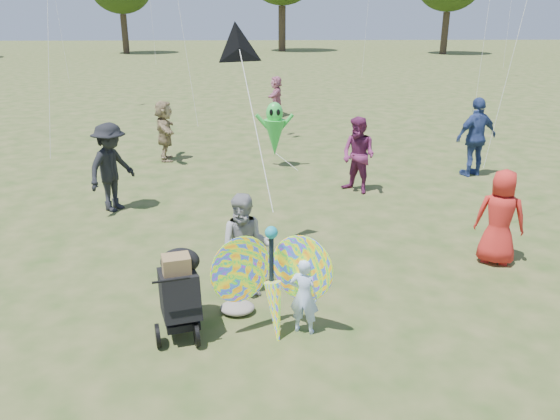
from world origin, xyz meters
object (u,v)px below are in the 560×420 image
Objects in this scene: crowd_b at (111,167)px; jogging_stroller at (179,287)px; crowd_c at (476,137)px; alien_kite at (275,131)px; crowd_d at (165,131)px; crowd_e at (358,155)px; butterfly_kite at (273,283)px; adult_man at (246,246)px; crowd_a at (500,217)px; child_girl at (304,296)px; crowd_j at (276,96)px.

jogging_stroller is (2.01, -4.69, -0.31)m from crowd_b.
crowd_c reaches higher than jogging_stroller.
alien_kite reaches higher than jogging_stroller.
crowd_d is 0.96× the size of crowd_e.
crowd_b reaches higher than jogging_stroller.
crowd_d is 9.38m from butterfly_kite.
adult_man is at bearing -70.62° from crowd_e.
butterfly_kite is (2.78, -8.95, -0.11)m from crowd_d.
alien_kite reaches higher than crowd_a.
crowd_e is (1.69, 5.84, 0.35)m from child_girl.
crowd_a is (4.11, 0.98, 0.02)m from adult_man.
crowd_d is (0.43, 4.12, -0.09)m from crowd_b.
alien_kite is (-0.28, -7.69, 0.18)m from crowd_j.
crowd_e reaches higher than crowd_a.
crowd_j is (3.31, 6.86, -0.05)m from crowd_d.
butterfly_kite is (-2.09, -5.86, -0.14)m from crowd_e.
crowd_d reaches higher than jogging_stroller.
adult_man is 14.80m from crowd_j.
crowd_b is at bearing 1.41° from crowd_a.
adult_man is at bearing 36.91° from crowd_a.
crowd_e is (2.45, 4.82, 0.09)m from adult_man.
crowd_e is at bearing 19.15° from crowd_j.
alien_kite reaches higher than adult_man.
jogging_stroller is at bearing -127.76° from crowd_b.
crowd_a is 14.17m from crowd_j.
crowd_c reaches higher than crowd_d.
crowd_e is (5.30, 1.02, -0.05)m from crowd_b.
crowd_b is 1.06× the size of crowd_e.
crowd_b is 0.93× the size of crowd_c.
adult_man is 1.10m from butterfly_kite.
crowd_b is 1.17× the size of crowd_j.
crowd_a reaches higher than child_girl.
child_girl is 0.60× the size of alien_kite.
crowd_a is 0.80× the size of crowd_c.
crowd_c is 8.26m from crowd_d.
adult_man is 0.99× the size of crowd_j.
crowd_d is (-8.05, 1.84, -0.16)m from crowd_c.
crowd_e reaches higher than crowd_d.
crowd_e is at bearing 70.37° from butterfly_kite.
child_girl is at bearing -49.01° from adult_man.
child_girl is at bearing 9.78° from crowd_j.
adult_man is at bearing -172.77° from crowd_d.
alien_kite is at bearing -70.68° from child_girl.
alien_kite is (0.61, 7.09, 0.19)m from adult_man.
crowd_b is 5.11m from jogging_stroller.
crowd_j is at bearing -53.34° from crowd_a.
crowd_e reaches higher than child_girl.
adult_man reaches higher than child_girl.
crowd_d reaches higher than adult_man.
crowd_c is 3.42m from crowd_e.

